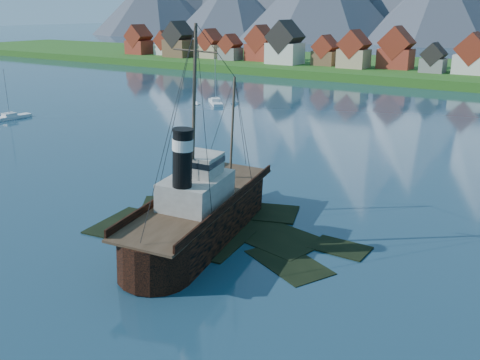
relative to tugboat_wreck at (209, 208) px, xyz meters
The scene contains 7 objects.
ground 3.23m from the tugboat_wreck, 144.91° to the right, with size 1400.00×1400.00×0.00m, color #1A374A.
shoal 3.88m from the tugboat_wreck, 58.91° to the left, with size 31.71×21.24×1.14m.
seawall 131.45m from the tugboat_wreck, 90.36° to the left, with size 600.00×2.50×2.00m, color #3F3D38.
town 155.47m from the tugboat_wreck, 102.62° to the left, with size 250.96×16.69×17.30m.
tugboat_wreck is the anchor object (origin of this frame).
sailboat_a 82.43m from the tugboat_wreck, 160.80° to the left, with size 3.23×9.98×11.98m.
sailboat_c 86.18m from the tugboat_wreck, 125.62° to the left, with size 8.86×8.94×12.97m.
Camera 1 is at (34.92, -44.33, 24.48)m, focal length 40.00 mm.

